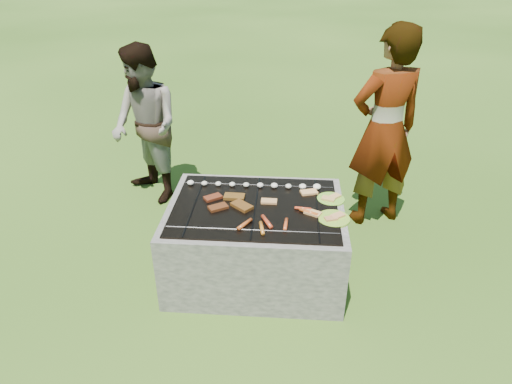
% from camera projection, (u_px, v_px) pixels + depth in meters
% --- Properties ---
extents(lawn, '(60.00, 60.00, 0.00)m').
position_uv_depth(lawn, '(256.00, 271.00, 3.65)').
color(lawn, '#2A4B12').
rests_on(lawn, ground).
extents(fire_pit, '(1.30, 1.00, 0.62)m').
position_uv_depth(fire_pit, '(256.00, 242.00, 3.51)').
color(fire_pit, '#9F968D').
rests_on(fire_pit, ground).
extents(mushrooms, '(1.06, 0.06, 0.04)m').
position_uv_depth(mushrooms, '(260.00, 185.00, 3.59)').
color(mushrooms, white).
rests_on(mushrooms, fire_pit).
extents(pork_slabs, '(0.40, 0.28, 0.02)m').
position_uv_depth(pork_slabs, '(230.00, 202.00, 3.38)').
color(pork_slabs, '#9A371C').
rests_on(pork_slabs, fire_pit).
extents(sausages, '(0.56, 0.37, 0.03)m').
position_uv_depth(sausages, '(276.00, 221.00, 3.15)').
color(sausages, '#F45028').
rests_on(sausages, fire_pit).
extents(bread_on_grate, '(0.45, 0.41, 0.02)m').
position_uv_depth(bread_on_grate, '(298.00, 201.00, 3.39)').
color(bread_on_grate, tan).
rests_on(bread_on_grate, fire_pit).
extents(plate_far, '(0.23, 0.23, 0.03)m').
position_uv_depth(plate_far, '(331.00, 199.00, 3.44)').
color(plate_far, '#B7D132').
rests_on(plate_far, fire_pit).
extents(plate_near, '(0.25, 0.25, 0.03)m').
position_uv_depth(plate_near, '(334.00, 218.00, 3.20)').
color(plate_near, gold).
rests_on(plate_near, fire_pit).
extents(cook, '(0.76, 0.63, 1.78)m').
position_uv_depth(cook, '(385.00, 130.00, 3.91)').
color(cook, '#A29187').
rests_on(cook, ground).
extents(bystander, '(0.93, 0.93, 1.53)m').
position_uv_depth(bystander, '(146.00, 126.00, 4.34)').
color(bystander, gray).
rests_on(bystander, ground).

